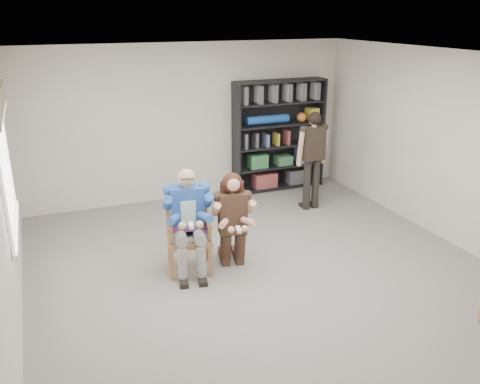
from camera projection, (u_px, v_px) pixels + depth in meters
name	position (u px, v px, depth m)	size (l,w,h in m)	color
room_shell	(274.00, 178.00, 6.11)	(6.00, 7.00, 2.80)	beige
floor	(272.00, 281.00, 6.58)	(6.00, 7.00, 0.01)	slate
window_left	(7.00, 164.00, 5.86)	(0.16, 2.00, 1.75)	white
armchair	(189.00, 232.00, 6.69)	(0.63, 0.61, 1.09)	#AF6C42
seated_man	(188.00, 221.00, 6.63)	(0.61, 0.85, 1.42)	#1E409A
kneeling_woman	(233.00, 222.00, 6.76)	(0.55, 0.87, 1.30)	#312117
bookshelf	(279.00, 136.00, 9.69)	(1.80, 0.38, 2.10)	black
standing_man	(312.00, 161.00, 8.72)	(0.53, 0.29, 1.72)	black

